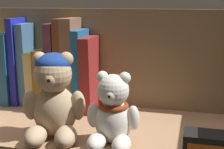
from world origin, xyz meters
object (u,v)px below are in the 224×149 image
object	(u,v)px
book_9	(74,63)
teddy_bear_larger	(54,98)
book_3	(21,60)
book_10	(84,68)
book_4	(29,63)
small_product_box	(213,147)
book_11	(93,72)
book_5	(38,77)
book_6	(47,76)
book_8	(64,63)
book_2	(13,67)
book_7	(55,64)
teddy_bear_smaller	(113,114)
book_1	(4,69)

from	to	relation	value
book_9	teddy_bear_larger	xyz separation A→B (cm)	(3.40, -21.16, -3.36)
book_3	book_10	distance (cm)	18.78
book_4	teddy_bear_larger	world-z (taller)	book_4
book_10	small_product_box	distance (cm)	41.32
book_11	book_3	bearing A→B (deg)	180.00
teddy_bear_larger	book_3	bearing A→B (deg)	132.51
book_3	book_5	distance (cm)	6.57
book_3	book_4	world-z (taller)	book_3
book_4	book_10	distance (cm)	16.48
book_6	small_product_box	world-z (taller)	book_6
book_8	book_11	xyz separation A→B (cm)	(8.33, 0.00, -2.23)
book_2	book_6	world-z (taller)	book_2
book_6	book_9	bearing A→B (deg)	0.00
book_6	book_7	size ratio (longest dim) A/B	0.69
book_4	book_11	bearing A→B (deg)	0.00
book_2	book_10	size ratio (longest dim) A/B	0.93
book_4	teddy_bear_larger	size ratio (longest dim) A/B	1.22
book_6	book_8	world-z (taller)	book_8
book_8	book_11	world-z (taller)	book_8
small_product_box	book_8	bearing A→B (deg)	149.11
teddy_bear_smaller	small_product_box	size ratio (longest dim) A/B	1.37
small_product_box	teddy_bear_smaller	bearing A→B (deg)	174.32
book_10	teddy_bear_larger	distance (cm)	21.26
book_11	book_2	bearing A→B (deg)	180.00
teddy_bear_smaller	book_11	bearing A→B (deg)	117.12
book_2	book_3	xyz separation A→B (cm)	(2.71, 0.00, 2.04)
book_11	book_7	bearing A→B (deg)	180.00
teddy_bear_larger	book_8	bearing A→B (deg)	106.84
book_8	book_10	distance (cm)	5.90
book_7	small_product_box	size ratio (longest dim) A/B	2.07
book_3	book_7	size ratio (longest dim) A/B	1.06
book_11	teddy_bear_larger	world-z (taller)	book_11
book_7	book_9	xyz separation A→B (cm)	(5.65, 0.00, 0.77)
book_8	book_10	size ratio (longest dim) A/B	1.13
book_4	teddy_bear_smaller	world-z (taller)	book_4
book_11	teddy_bear_larger	xyz separation A→B (cm)	(-1.93, -21.16, -1.02)
book_5	book_6	distance (cm)	2.82
book_9	book_11	bearing A→B (deg)	0.00
book_5	book_11	bearing A→B (deg)	0.00
book_1	book_4	size ratio (longest dim) A/B	0.81
book_8	book_9	xyz separation A→B (cm)	(3.01, 0.00, 0.10)
book_11	teddy_bear_smaller	size ratio (longest dim) A/B	1.30
book_2	book_9	world-z (taller)	book_9
book_2	book_6	xyz separation A→B (cm)	(10.34, 0.00, -2.08)
book_2	book_4	xyz separation A→B (cm)	(4.97, 0.00, 1.31)
book_7	teddy_bear_smaller	bearing A→B (deg)	-44.24
book_4	book_3	bearing A→B (deg)	180.00
book_5	teddy_bear_smaller	xyz separation A→B (cm)	(27.41, -21.32, -1.10)
book_1	book_7	world-z (taller)	book_7
book_10	book_11	world-z (taller)	book_10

